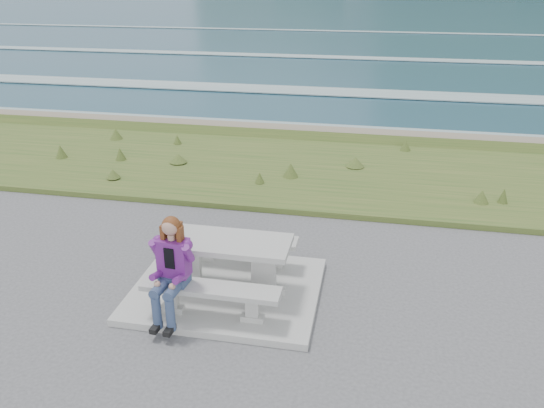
% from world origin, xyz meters
% --- Properties ---
extents(concrete_slab, '(2.60, 2.10, 0.10)m').
position_xyz_m(concrete_slab, '(0.00, 0.00, 0.05)').
color(concrete_slab, '#A1A19C').
rests_on(concrete_slab, ground).
extents(picnic_table, '(1.80, 0.75, 0.75)m').
position_xyz_m(picnic_table, '(0.00, 0.00, 0.68)').
color(picnic_table, '#A1A19C').
rests_on(picnic_table, concrete_slab).
extents(bench_landward, '(1.80, 0.35, 0.45)m').
position_xyz_m(bench_landward, '(0.00, -0.70, 0.45)').
color(bench_landward, '#A1A19C').
rests_on(bench_landward, concrete_slab).
extents(bench_seaward, '(1.80, 0.35, 0.45)m').
position_xyz_m(bench_seaward, '(0.00, 0.70, 0.45)').
color(bench_seaward, '#A1A19C').
rests_on(bench_seaward, concrete_slab).
extents(grass_verge, '(160.00, 4.50, 0.22)m').
position_xyz_m(grass_verge, '(0.00, 5.00, 0.00)').
color(grass_verge, '#31521F').
rests_on(grass_verge, ground).
extents(shore_drop, '(160.00, 0.80, 2.20)m').
position_xyz_m(shore_drop, '(0.00, 7.90, 0.00)').
color(shore_drop, '#716955').
rests_on(shore_drop, ground).
extents(ocean, '(1600.00, 1600.00, 0.09)m').
position_xyz_m(ocean, '(0.00, 25.09, -1.74)').
color(ocean, navy).
rests_on(ocean, ground).
extents(seated_woman, '(0.43, 0.70, 1.37)m').
position_xyz_m(seated_woman, '(-0.48, -0.83, 0.61)').
color(seated_woman, navy).
rests_on(seated_woman, concrete_slab).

